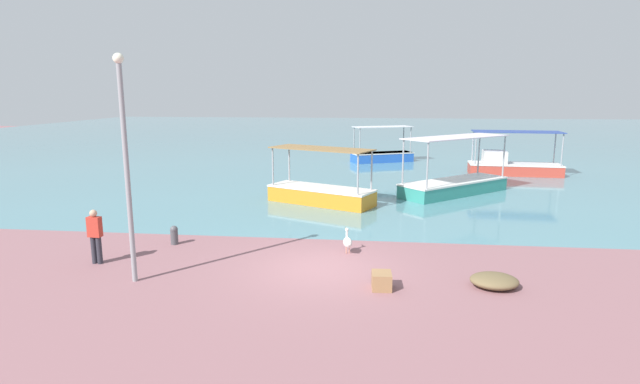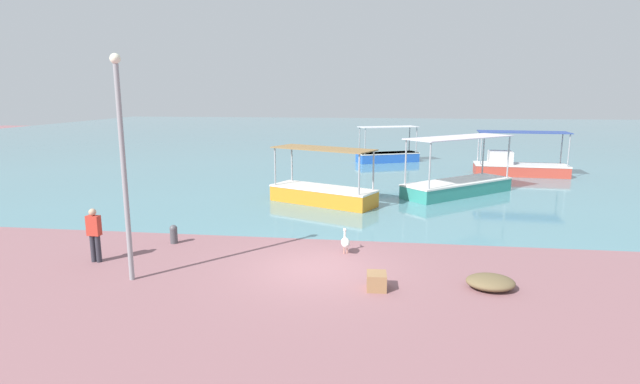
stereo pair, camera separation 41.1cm
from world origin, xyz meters
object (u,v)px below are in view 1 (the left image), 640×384
(fishing_boat_far_right, at_px, (512,165))
(lamp_post, at_px, (126,158))
(fishing_boat_far_left, at_px, (321,192))
(fishing_boat_outer, at_px, (454,183))
(fisherman_standing, at_px, (95,235))
(cargo_crate, at_px, (382,281))
(fishing_boat_near_right, at_px, (382,155))
(pelican, at_px, (348,242))
(net_pile, at_px, (494,281))
(mooring_bollard, at_px, (174,234))

(fishing_boat_far_right, relative_size, lamp_post, 0.94)
(fishing_boat_far_left, xyz_separation_m, fishing_boat_far_right, (11.20, 9.96, 0.07))
(fishing_boat_outer, bearing_deg, lamp_post, -128.18)
(fishing_boat_far_right, relative_size, fisherman_standing, 3.41)
(fishing_boat_far_left, relative_size, fisherman_standing, 3.16)
(cargo_crate, bearing_deg, lamp_post, -178.17)
(fishing_boat_near_right, bearing_deg, fishing_boat_far_left, -101.19)
(fishing_boat_outer, height_order, fishing_boat_near_right, fishing_boat_outer)
(lamp_post, bearing_deg, pelican, 28.77)
(fishing_boat_outer, bearing_deg, fishing_boat_near_right, 106.63)
(fishing_boat_outer, height_order, fishing_boat_far_right, fishing_boat_outer)
(fishing_boat_far_left, distance_m, cargo_crate, 10.63)
(fisherman_standing, bearing_deg, net_pile, -2.96)
(fishing_boat_far_right, height_order, fishing_boat_near_right, fishing_boat_far_right)
(pelican, xyz_separation_m, net_pile, (4.09, -2.48, -0.19))
(mooring_bollard, xyz_separation_m, cargo_crate, (7.09, -3.22, -0.13))
(mooring_bollard, height_order, fisherman_standing, fisherman_standing)
(net_pile, bearing_deg, fishing_boat_outer, 86.40)
(fishing_boat_far_right, xyz_separation_m, fishing_boat_near_right, (-8.21, 5.17, -0.08))
(fishing_boat_outer, distance_m, pelican, 11.48)
(fishing_boat_near_right, bearing_deg, fishing_boat_far_right, -32.17)
(pelican, relative_size, mooring_bollard, 1.22)
(cargo_crate, bearing_deg, fishing_boat_far_right, 67.37)
(pelican, bearing_deg, fishing_boat_near_right, 86.69)
(fishing_boat_far_left, height_order, fishing_boat_near_right, fishing_boat_near_right)
(fishing_boat_near_right, xyz_separation_m, lamp_post, (-7.03, -25.60, 2.89))
(fisherman_standing, relative_size, cargo_crate, 2.74)
(fishing_boat_outer, height_order, mooring_bollard, fishing_boat_outer)
(fishing_boat_outer, distance_m, net_pile, 12.89)
(mooring_bollard, bearing_deg, fishing_boat_far_right, 47.60)
(fishing_boat_near_right, relative_size, pelican, 6.09)
(fishing_boat_near_right, xyz_separation_m, pelican, (-1.30, -22.45, -0.17))
(fishing_boat_near_right, distance_m, cargo_crate, 25.38)
(pelican, xyz_separation_m, fisherman_standing, (-7.57, -1.88, 0.53))
(fishing_boat_outer, height_order, lamp_post, lamp_post)
(lamp_post, bearing_deg, net_pile, 3.85)
(fishing_boat_outer, distance_m, fishing_boat_far_right, 8.30)
(fishing_boat_far_right, xyz_separation_m, lamp_post, (-15.24, -20.43, 2.81))
(lamp_post, bearing_deg, fishing_boat_far_left, 68.93)
(lamp_post, height_order, net_pile, lamp_post)
(fisherman_standing, bearing_deg, fishing_boat_outer, 44.51)
(fisherman_standing, bearing_deg, fishing_boat_far_left, 57.47)
(net_pile, bearing_deg, cargo_crate, -171.60)
(fishing_boat_near_right, height_order, lamp_post, lamp_post)
(fishing_boat_far_left, relative_size, fishing_boat_outer, 0.88)
(pelican, bearing_deg, mooring_bollard, 177.18)
(mooring_bollard, bearing_deg, fisherman_standing, -125.66)
(fisherman_standing, bearing_deg, fishing_boat_far_right, 48.30)
(fishing_boat_far_right, relative_size, cargo_crate, 9.36)
(fishing_boat_near_right, relative_size, lamp_post, 0.79)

